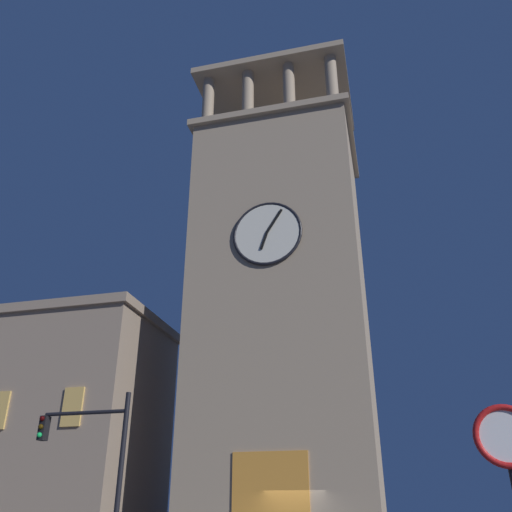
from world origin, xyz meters
The scene contains 3 objects.
clocktower centered at (0.98, -4.17, 11.59)m, with size 9.28×7.87×28.72m.
traffic_signal_near centered at (4.87, 6.91, 3.30)m, with size 3.02×0.41×5.09m.
no_horn_sign centered at (-5.49, 14.96, 2.25)m, with size 0.78×0.14×2.87m.
Camera 1 is at (-4.14, 22.49, 1.59)m, focal length 37.55 mm.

